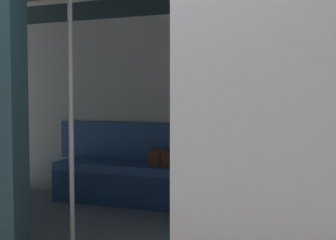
% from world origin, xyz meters
% --- Properties ---
extents(train_car, '(6.40, 2.52, 2.24)m').
position_xyz_m(train_car, '(0.08, -1.10, 1.47)').
color(train_car, silver).
rests_on(train_car, ground_plane).
extents(bench_seat, '(3.23, 0.44, 0.45)m').
position_xyz_m(bench_seat, '(0.00, -2.01, 0.35)').
color(bench_seat, '#38609E').
rests_on(bench_seat, ground_plane).
extents(person_seated, '(0.55, 0.70, 1.18)m').
position_xyz_m(person_seated, '(-0.14, -1.96, 0.67)').
color(person_seated, pink).
rests_on(person_seated, ground_plane).
extents(handbag, '(0.26, 0.15, 0.17)m').
position_xyz_m(handbag, '(0.34, -2.04, 0.54)').
color(handbag, brown).
rests_on(handbag, bench_seat).
extents(book, '(0.19, 0.25, 0.03)m').
position_xyz_m(book, '(-0.57, -2.08, 0.47)').
color(book, '#33723F').
rests_on(book, bench_seat).
extents(grab_pole_door, '(0.04, 0.04, 2.10)m').
position_xyz_m(grab_pole_door, '(0.46, -0.48, 1.05)').
color(grab_pole_door, silver).
rests_on(grab_pole_door, ground_plane).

